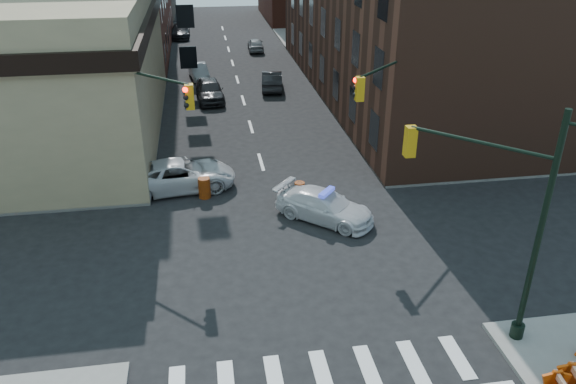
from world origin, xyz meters
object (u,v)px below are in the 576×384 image
object	(u,v)px
barrel_road	(300,191)
barricade_nw_a	(122,187)
pickup	(180,175)
parked_car_wnear	(210,90)
parked_car_wfar	(199,71)
pedestrian_a	(76,162)
pedestrian_b	(63,186)
parked_car_enear	(272,80)
barrel_bank	(204,188)
police_car	(325,206)

from	to	relation	value
barrel_road	barricade_nw_a	distance (m)	8.93
pickup	parked_car_wnear	distance (m)	15.31
parked_car_wfar	pedestrian_a	world-z (taller)	pedestrian_a
barrel_road	barricade_nw_a	world-z (taller)	barricade_nw_a
pedestrian_b	parked_car_enear	bearing A→B (deg)	33.95
pedestrian_b	barrel_road	xyz separation A→B (m)	(11.46, -1.06, -0.63)
parked_car_enear	pedestrian_a	distance (m)	19.82
parked_car_wnear	barricade_nw_a	size ratio (longest dim) A/B	4.49
parked_car_wnear	barrel_bank	size ratio (longest dim) A/B	4.49
barrel_bank	pedestrian_a	bearing A→B (deg)	153.02
pickup	parked_car_wfar	xyz separation A→B (m)	(1.30, 21.65, -0.15)
barricade_nw_a	pedestrian_b	bearing A→B (deg)	-160.06
parked_car_wfar	parked_car_enear	bearing A→B (deg)	-43.15
parked_car_enear	barrel_road	size ratio (longest dim) A/B	4.95
pickup	parked_car_enear	bearing A→B (deg)	-29.29
pickup	parked_car_wnear	bearing A→B (deg)	-14.80
police_car	parked_car_enear	distance (m)	21.85
police_car	barricade_nw_a	distance (m)	10.31
pedestrian_a	barrel_road	size ratio (longest dim) A/B	1.74
pedestrian_b	barrel_bank	bearing A→B (deg)	-22.91
pickup	pedestrian_a	world-z (taller)	pedestrian_a
parked_car_wnear	barrel_bank	bearing A→B (deg)	-96.83
parked_car_wfar	barricade_nw_a	bearing A→B (deg)	-108.32
parked_car_wfar	barrel_road	bearing A→B (deg)	-86.68
pickup	barricade_nw_a	distance (m)	2.92
pedestrian_a	barrel_bank	world-z (taller)	pedestrian_a
parked_car_wnear	parked_car_wfar	bearing A→B (deg)	92.45
pickup	police_car	bearing A→B (deg)	-130.05
barricade_nw_a	pickup	bearing A→B (deg)	18.59
parked_car_wnear	barrel_bank	xyz separation A→B (m)	(-0.82, -16.35, -0.28)
barrel_road	pickup	bearing A→B (deg)	160.46
police_car	parked_car_enear	size ratio (longest dim) A/B	1.05
parked_car_wfar	parked_car_wnear	bearing A→B (deg)	-91.26
parked_car_enear	barrel_bank	bearing A→B (deg)	79.47
parked_car_enear	pedestrian_b	size ratio (longest dim) A/B	2.42
parked_car_wnear	pedestrian_b	distance (m)	17.90
pedestrian_a	police_car	bearing A→B (deg)	11.76
parked_car_enear	barricade_nw_a	distance (m)	20.60
parked_car_wfar	pedestrian_b	xyz separation A→B (m)	(-6.84, -22.70, 0.45)
police_car	parked_car_wnear	bearing A→B (deg)	54.24
police_car	barrel_bank	size ratio (longest dim) A/B	4.44
parked_car_wnear	pedestrian_b	xyz separation A→B (m)	(-7.57, -16.22, 0.26)
parked_car_wfar	pedestrian_b	distance (m)	23.71
parked_car_wnear	barrel_road	size ratio (longest dim) A/B	5.26
police_car	pedestrian_a	bearing A→B (deg)	102.46
parked_car_enear	pedestrian_a	xyz separation A→B (m)	(-12.66, -15.25, 0.20)
pickup	pedestrian_a	distance (m)	5.99
pedestrian_b	barrel_road	bearing A→B (deg)	-27.02
barrel_bank	pedestrian_b	bearing A→B (deg)	178.85
barrel_road	barrel_bank	xyz separation A→B (m)	(-4.71, 0.92, 0.08)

